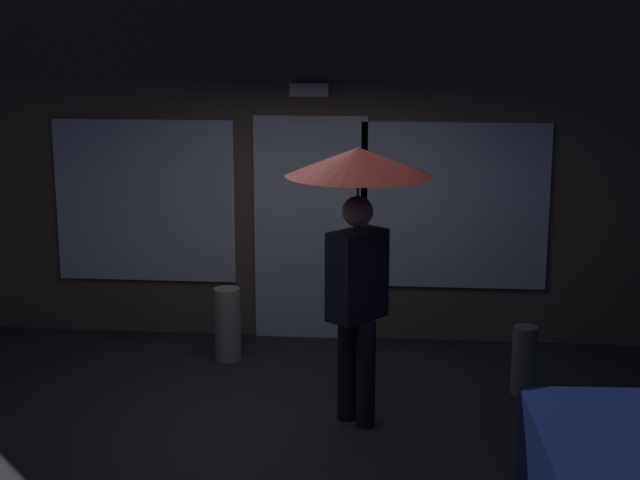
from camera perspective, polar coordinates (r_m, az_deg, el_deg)
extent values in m
plane|color=#26262B|center=(7.64, -2.22, -10.85)|extent=(18.00, 18.00, 0.00)
cube|color=brown|center=(9.40, -0.46, 6.40)|extent=(9.15, 0.30, 4.05)
cube|color=white|center=(9.38, -0.55, 0.66)|extent=(1.10, 0.04, 2.20)
cube|color=white|center=(9.64, -10.31, 2.28)|extent=(1.78, 0.04, 1.60)
cube|color=white|center=(9.30, 7.94, 2.00)|extent=(1.78, 0.04, 1.60)
cube|color=white|center=(9.12, -0.62, 8.88)|extent=(0.36, 0.16, 0.12)
cylinder|color=black|center=(7.60, 1.60, -7.55)|extent=(0.15, 0.15, 0.85)
cylinder|color=black|center=(7.47, 2.73, -7.92)|extent=(0.15, 0.15, 0.85)
cube|color=black|center=(7.30, 2.21, -2.08)|extent=(0.48, 0.51, 0.69)
cube|color=silver|center=(7.38, 3.02, -1.93)|extent=(0.10, 0.12, 0.55)
cube|color=navy|center=(7.38, 3.02, -2.08)|extent=(0.05, 0.05, 0.44)
sphere|color=tan|center=(7.19, 2.24, 1.70)|extent=(0.23, 0.23, 0.23)
cylinder|color=slate|center=(7.19, 2.24, 1.79)|extent=(0.02, 0.02, 0.93)
cone|color=#4C0C0C|center=(7.13, 2.27, 4.65)|extent=(1.09, 1.09, 0.21)
cylinder|color=black|center=(6.38, 17.81, -13.27)|extent=(0.65, 0.25, 0.64)
cylinder|color=#9E998E|center=(8.98, -5.49, -4.97)|extent=(0.24, 0.24, 0.68)
cylinder|color=slate|center=(8.31, 11.96, -6.98)|extent=(0.21, 0.21, 0.59)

